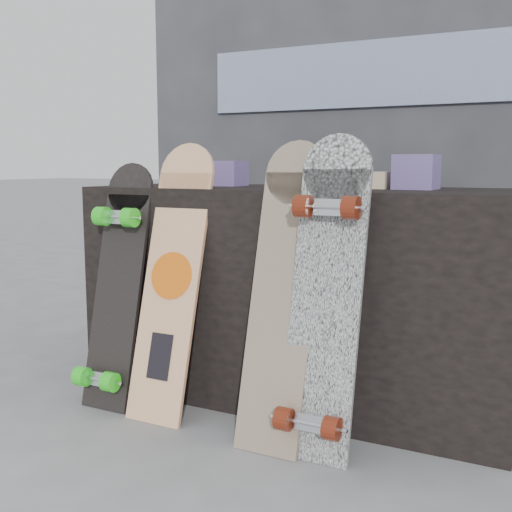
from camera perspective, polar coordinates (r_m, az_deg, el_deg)
The scene contains 10 objects.
ground at distance 2.14m, azimuth -1.63°, elevation -16.30°, with size 60.00×60.00×0.00m, color slate.
vendor_table at distance 2.45m, azimuth 4.06°, elevation -3.33°, with size 1.60×0.60×0.80m, color black.
booth at distance 3.20m, azimuth 10.39°, elevation 11.88°, with size 2.40×0.22×2.20m.
merch_box_purple at distance 2.61m, azimuth -3.04°, elevation 7.35°, with size 0.18×0.12×0.10m, color #523872.
merch_box_small at distance 2.31m, azimuth 14.06°, elevation 7.26°, with size 0.14×0.14×0.12m, color #523872.
merch_box_flat at distance 2.36m, azimuth 9.15°, elevation 6.69°, with size 0.22×0.10×0.06m, color #D1B78C.
longboard_geisha at distance 2.28m, azimuth -7.38°, elevation -1.43°, with size 0.22×0.28×0.96m.
longboard_celtic at distance 2.03m, azimuth 2.51°, elevation -2.47°, with size 0.21×0.27×0.97m.
longboard_cascadia at distance 1.95m, azimuth 6.15°, elevation -3.23°, with size 0.22×0.28×0.98m.
skateboard_dark at distance 2.41m, azimuth -12.31°, elevation -2.29°, with size 0.20×0.29×0.89m.
Camera 1 is at (0.95, -1.70, 0.89)m, focal length 45.00 mm.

